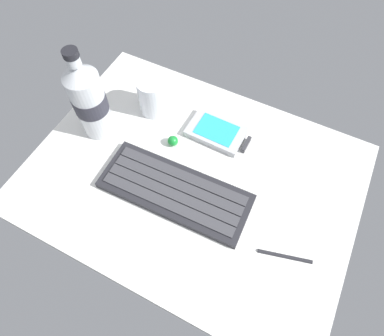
# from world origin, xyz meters

# --- Properties ---
(ground_plane) EXTENTS (0.64, 0.48, 0.03)m
(ground_plane) POSITION_xyz_m (0.00, -0.00, -0.01)
(ground_plane) COLOR silver
(keyboard) EXTENTS (0.29, 0.12, 0.02)m
(keyboard) POSITION_xyz_m (-0.01, -0.05, 0.01)
(keyboard) COLOR #232328
(keyboard) RESTS_ON ground_plane
(handheld_device) EXTENTS (0.13, 0.08, 0.02)m
(handheld_device) POSITION_xyz_m (0.01, 0.11, 0.01)
(handheld_device) COLOR #B7BABF
(handheld_device) RESTS_ON ground_plane
(juice_cup) EXTENTS (0.06, 0.06, 0.09)m
(juice_cup) POSITION_xyz_m (-0.15, 0.12, 0.04)
(juice_cup) COLOR silver
(juice_cup) RESTS_ON ground_plane
(water_bottle) EXTENTS (0.07, 0.07, 0.21)m
(water_bottle) POSITION_xyz_m (-0.23, 0.02, 0.09)
(water_bottle) COLOR silver
(water_bottle) RESTS_ON ground_plane
(trackball_mouse) EXTENTS (0.02, 0.02, 0.02)m
(trackball_mouse) POSITION_xyz_m (-0.07, 0.05, 0.01)
(trackball_mouse) COLOR #198C33
(trackball_mouse) RESTS_ON ground_plane
(stylus_pen) EXTENTS (0.09, 0.03, 0.01)m
(stylus_pen) POSITION_xyz_m (0.22, -0.07, 0.00)
(stylus_pen) COLOR #26262B
(stylus_pen) RESTS_ON ground_plane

